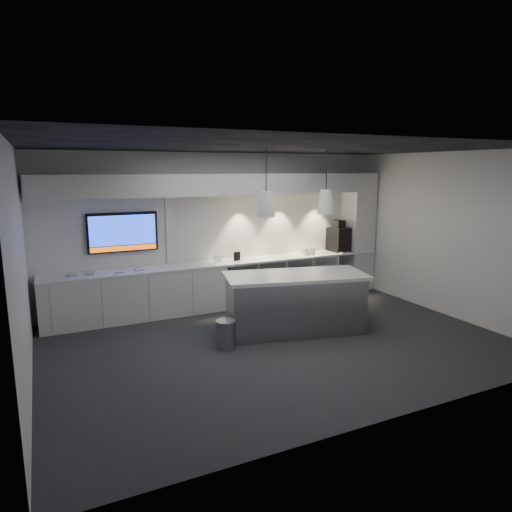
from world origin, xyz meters
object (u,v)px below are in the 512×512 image
island (295,303)px  bin (226,334)px  wall_tv (123,232)px  coffee_machine (338,238)px

island → bin: island is taller
wall_tv → bin: size_ratio=2.90×
island → bin: (-1.32, -0.18, -0.28)m
island → coffee_machine: 2.95m
island → bin: 1.36m
wall_tv → coffee_machine: (4.58, -0.25, -0.38)m
wall_tv → coffee_machine: 4.60m
bin → coffee_machine: size_ratio=0.63×
island → coffee_machine: coffee_machine is taller
island → wall_tv: bearing=152.0°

